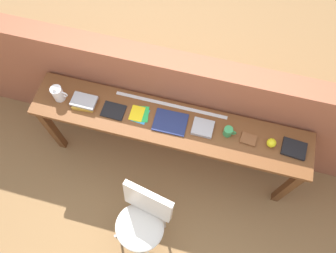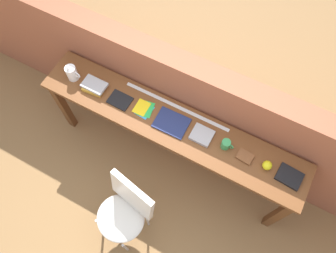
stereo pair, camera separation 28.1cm
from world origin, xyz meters
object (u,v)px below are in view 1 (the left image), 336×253
object	(u,v)px
sports_ball_small	(271,143)
mug	(228,132)
magazine_cycling	(114,111)
pamphlet_pile_colourful	(140,114)
book_repair_rightmost	(294,149)
chair_white_moulded	(143,219)
leather_journal_brown	(248,139)
pitcher_white	(58,93)
book_stack_leftmost	(84,102)
book_open_centre	(170,122)

from	to	relation	value
sports_ball_small	mug	bearing A→B (deg)	178.70
magazine_cycling	mug	bearing A→B (deg)	3.13
pamphlet_pile_colourful	book_repair_rightmost	xyz separation A→B (m)	(1.35, 0.01, 0.01)
chair_white_moulded	magazine_cycling	distance (m)	0.98
sports_ball_small	chair_white_moulded	bearing A→B (deg)	-138.44
leather_journal_brown	sports_ball_small	bearing A→B (deg)	5.95
magazine_cycling	sports_ball_small	xyz separation A→B (m)	(1.39, 0.03, 0.03)
mug	sports_ball_small	bearing A→B (deg)	-1.30
pitcher_white	book_stack_leftmost	bearing A→B (deg)	-1.43
magazine_cycling	book_repair_rightmost	bearing A→B (deg)	2.34
leather_journal_brown	book_stack_leftmost	bearing A→B (deg)	-173.88
leather_journal_brown	mug	bearing A→B (deg)	-178.36
book_stack_leftmost	sports_ball_small	bearing A→B (deg)	0.97
magazine_cycling	book_open_centre	distance (m)	0.52
chair_white_moulded	pitcher_white	world-z (taller)	pitcher_white
mug	pitcher_white	bearing A→B (deg)	-178.85
book_open_centre	mug	size ratio (longest dim) A/B	2.63
chair_white_moulded	book_repair_rightmost	size ratio (longest dim) A/B	4.48
leather_journal_brown	sports_ball_small	size ratio (longest dim) A/B	1.64
chair_white_moulded	book_open_centre	distance (m)	0.88
pitcher_white	pamphlet_pile_colourful	bearing A→B (deg)	1.42
chair_white_moulded	leather_journal_brown	distance (m)	1.14
mug	leather_journal_brown	world-z (taller)	mug
mug	book_repair_rightmost	world-z (taller)	mug
mug	magazine_cycling	bearing A→B (deg)	-177.88
chair_white_moulded	book_stack_leftmost	world-z (taller)	book_stack_leftmost
pamphlet_pile_colourful	book_repair_rightmost	bearing A→B (deg)	0.48
book_stack_leftmost	pamphlet_pile_colourful	xyz separation A→B (m)	(0.51, 0.02, -0.03)
pamphlet_pile_colourful	mug	world-z (taller)	mug
pamphlet_pile_colourful	magazine_cycling	bearing A→B (deg)	-173.83
chair_white_moulded	leather_journal_brown	bearing A→B (deg)	48.03
chair_white_moulded	book_open_centre	world-z (taller)	book_open_centre
chair_white_moulded	mug	world-z (taller)	mug
sports_ball_small	book_repair_rightmost	size ratio (longest dim) A/B	0.40
book_stack_leftmost	mug	distance (m)	1.29
pitcher_white	sports_ball_small	distance (m)	1.89
book_stack_leftmost	mug	world-z (taller)	mug
book_repair_rightmost	pitcher_white	bearing A→B (deg)	-174.90
pitcher_white	sports_ball_small	xyz separation A→B (m)	(1.89, 0.02, -0.04)
book_stack_leftmost	leather_journal_brown	world-z (taller)	book_stack_leftmost
pitcher_white	sports_ball_small	size ratio (longest dim) A/B	2.32
magazine_cycling	leather_journal_brown	bearing A→B (deg)	2.28
book_open_centre	mug	bearing A→B (deg)	1.25
book_open_centre	leather_journal_brown	bearing A→B (deg)	-0.29
chair_white_moulded	pamphlet_pile_colourful	world-z (taller)	chair_white_moulded
chair_white_moulded	book_stack_leftmost	xyz separation A→B (m)	(-0.75, 0.78, 0.39)
pitcher_white	magazine_cycling	distance (m)	0.51
chair_white_moulded	sports_ball_small	distance (m)	1.28
pitcher_white	book_stack_leftmost	world-z (taller)	pitcher_white
pamphlet_pile_colourful	book_open_centre	xyz separation A→B (m)	(0.28, -0.01, 0.00)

